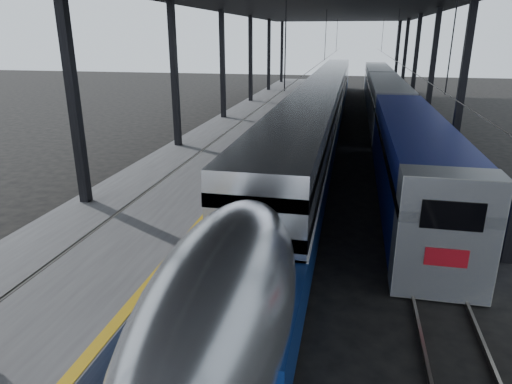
# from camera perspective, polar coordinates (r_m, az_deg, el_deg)

# --- Properties ---
(ground) EXTENTS (160.00, 160.00, 0.00)m
(ground) POSITION_cam_1_polar(r_m,az_deg,el_deg) (13.13, -9.26, -14.43)
(ground) COLOR black
(ground) RESTS_ON ground
(platform) EXTENTS (6.00, 80.00, 1.00)m
(platform) POSITION_cam_1_polar(r_m,az_deg,el_deg) (31.84, -2.47, 6.85)
(platform) COLOR #4C4C4F
(platform) RESTS_ON ground
(yellow_strip) EXTENTS (0.30, 80.00, 0.01)m
(yellow_strip) POSITION_cam_1_polar(r_m,az_deg,el_deg) (31.17, 2.55, 7.54)
(yellow_strip) COLOR gold
(yellow_strip) RESTS_ON platform
(rails) EXTENTS (6.52, 80.00, 0.16)m
(rails) POSITION_cam_1_polar(r_m,az_deg,el_deg) (30.98, 12.10, 5.31)
(rails) COLOR slate
(rails) RESTS_ON ground
(canopy) EXTENTS (18.00, 75.00, 9.47)m
(canopy) POSITION_cam_1_polar(r_m,az_deg,el_deg) (30.31, 8.05, 22.47)
(canopy) COLOR black
(canopy) RESTS_ON ground
(tgv_train) EXTENTS (2.80, 65.20, 4.01)m
(tgv_train) POSITION_cam_1_polar(r_m,az_deg,el_deg) (35.31, 8.24, 10.15)
(tgv_train) COLOR silver
(tgv_train) RESTS_ON ground
(second_train) EXTENTS (2.69, 56.05, 3.70)m
(second_train) POSITION_cam_1_polar(r_m,az_deg,el_deg) (39.72, 16.03, 10.58)
(second_train) COLOR navy
(second_train) RESTS_ON ground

